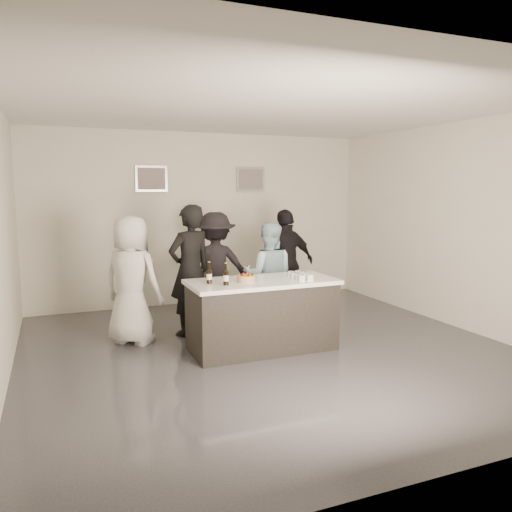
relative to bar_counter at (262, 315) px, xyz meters
name	(u,v)px	position (x,y,z in m)	size (l,w,h in m)	color
floor	(271,351)	(0.08, -0.11, -0.45)	(6.00, 6.00, 0.00)	#3D3D42
ceiling	(272,107)	(0.08, -0.11, 2.55)	(6.00, 6.00, 0.00)	white
wall_back	(203,219)	(0.08, 2.89, 1.05)	(6.00, 0.04, 3.00)	silver
wall_front	(452,270)	(0.08, -3.11, 1.05)	(6.00, 0.04, 3.00)	silver
wall_right	(460,226)	(3.08, -0.11, 1.05)	(0.04, 6.00, 3.00)	silver
picture_left	(151,179)	(-0.82, 2.86, 1.75)	(0.54, 0.04, 0.44)	#B2B2B7
picture_right	(251,179)	(0.98, 2.86, 1.75)	(0.54, 0.04, 0.44)	#B2B2B7
bar_counter	(262,315)	(0.00, 0.00, 0.00)	(1.86, 0.86, 0.90)	white
cake	(246,279)	(-0.23, -0.05, 0.49)	(0.22, 0.22, 0.07)	gold
beer_bottle_a	(209,273)	(-0.68, 0.03, 0.58)	(0.07, 0.07, 0.26)	black
beer_bottle_b	(226,274)	(-0.53, -0.14, 0.58)	(0.07, 0.07, 0.26)	black
tumbler_cluster	(300,276)	(0.48, -0.11, 0.49)	(0.19, 0.40, 0.08)	orange
candles	(254,285)	(-0.23, -0.29, 0.45)	(0.24, 0.08, 0.01)	pink
person_main_black	(190,270)	(-0.67, 0.99, 0.46)	(0.67, 0.44, 1.82)	black
person_main_blue	(268,275)	(0.48, 0.90, 0.33)	(0.76, 0.59, 1.56)	#AAD1DE
person_guest_left	(132,280)	(-1.48, 0.89, 0.40)	(0.83, 0.54, 1.70)	silver
person_guest_right	(286,263)	(1.00, 1.39, 0.41)	(1.01, 0.42, 1.72)	black
person_guest_back	(215,266)	(-0.10, 1.61, 0.39)	(1.09, 0.62, 1.68)	black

